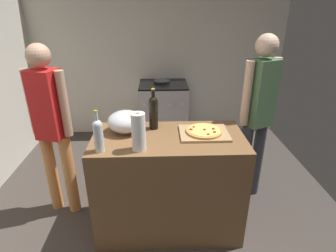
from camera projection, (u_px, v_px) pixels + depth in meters
name	position (u px, v px, depth m)	size (l,w,h in m)	color
ground_plane	(148.00, 184.00, 3.18)	(3.96, 3.48, 0.02)	#3F3833
kitchen_wall_rear	(149.00, 49.00, 4.00)	(3.96, 0.10, 2.60)	silver
counter	(168.00, 183.00, 2.41)	(1.25, 0.63, 0.92)	brown
cutting_board	(204.00, 133.00, 2.26)	(0.40, 0.32, 0.02)	tan
pizza	(204.00, 131.00, 2.25)	(0.30, 0.30, 0.03)	tan
mixing_bowl	(125.00, 122.00, 2.28)	(0.30, 0.30, 0.18)	#B2B2B7
paper_towel_roll	(139.00, 132.00, 1.97)	(0.10, 0.10, 0.29)	white
wine_bottle_green	(98.00, 134.00, 1.95)	(0.07, 0.07, 0.32)	silver
wine_bottle_clear	(153.00, 111.00, 2.31)	(0.08, 0.08, 0.36)	black
stove	(163.00, 113.00, 3.99)	(0.67, 0.60, 0.93)	#B7B7BC
person_in_stripes	(51.00, 123.00, 2.42)	(0.38, 0.25, 1.63)	#D88C4C
person_in_red	(258.00, 110.00, 2.60)	(0.37, 0.28, 1.68)	#383D4C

